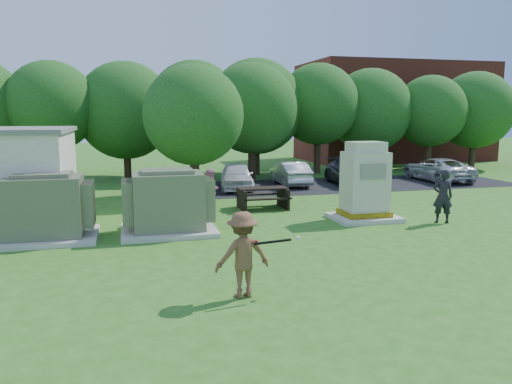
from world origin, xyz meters
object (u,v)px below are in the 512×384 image
object	(u,v)px
batter	(243,255)
car_white	(236,176)
picnic_table	(263,195)
transformer_right	(168,203)
car_silver_b	(437,169)
car_silver_a	(290,173)
transformer_left	(45,209)
generator_cabinet	(365,186)
car_dark	(350,172)
person_at_picnic	(211,190)
person_by_generator	(443,196)

from	to	relation	value
batter	car_white	size ratio (longest dim) A/B	0.45
picnic_table	car_white	size ratio (longest dim) A/B	0.50
transformer_right	car_silver_b	xyz separation A→B (m)	(16.09, 9.05, -0.31)
car_silver_a	transformer_left	bearing A→B (deg)	42.26
generator_cabinet	car_dark	size ratio (longest dim) A/B	0.59
generator_cabinet	car_white	distance (m)	9.03
transformer_left	person_at_picnic	distance (m)	6.48
transformer_left	car_dark	world-z (taller)	transformer_left
generator_cabinet	person_by_generator	distance (m)	2.71
batter	person_by_generator	world-z (taller)	person_by_generator
transformer_left	transformer_right	world-z (taller)	same
generator_cabinet	person_by_generator	world-z (taller)	generator_cabinet
batter	car_white	distance (m)	15.35
transformer_left	car_silver_a	world-z (taller)	transformer_left
picnic_table	batter	world-z (taller)	batter
transformer_left	car_dark	size ratio (longest dim) A/B	0.63
batter	person_at_picnic	bearing A→B (deg)	-102.20
generator_cabinet	person_at_picnic	distance (m)	5.94
transformer_left	batter	xyz separation A→B (m)	(4.72, -6.23, -0.06)
car_white	car_silver_a	size ratio (longest dim) A/B	1.02
picnic_table	car_silver_b	world-z (taller)	car_silver_b
car_white	person_by_generator	bearing A→B (deg)	-52.17
person_at_picnic	car_silver_a	size ratio (longest dim) A/B	0.43
person_by_generator	car_dark	bearing A→B (deg)	-76.11
picnic_table	person_by_generator	world-z (taller)	person_by_generator
car_silver_a	generator_cabinet	bearing A→B (deg)	89.99
picnic_table	batter	distance (m)	9.98
person_by_generator	car_dark	distance (m)	9.82
picnic_table	car_silver_a	xyz separation A→B (m)	(3.24, 6.23, 0.11)
person_by_generator	car_silver_b	size ratio (longest dim) A/B	0.40
batter	person_at_picnic	distance (m)	9.48
car_silver_b	generator_cabinet	bearing A→B (deg)	44.33
car_white	car_silver_b	bearing A→B (deg)	10.54
car_silver_a	car_silver_b	world-z (taller)	car_silver_b
generator_cabinet	picnic_table	xyz separation A→B (m)	(-3.00, 3.02, -0.70)
transformer_right	transformer_left	bearing A→B (deg)	180.00
person_at_picnic	car_dark	size ratio (longest dim) A/B	0.35
car_silver_a	car_silver_b	xyz separation A→B (m)	(8.79, -0.45, 0.02)
person_at_picnic	generator_cabinet	bearing A→B (deg)	-73.60
car_white	batter	bearing A→B (deg)	-92.55
picnic_table	car_white	distance (m)	5.53
batter	car_dark	xyz separation A→B (m)	(9.48, 15.03, -0.22)
picnic_table	car_silver_a	size ratio (longest dim) A/B	0.51
picnic_table	car_white	bearing A→B (deg)	88.75
picnic_table	car_silver_b	distance (m)	13.35
transformer_left	batter	world-z (taller)	transformer_left
car_dark	car_silver_b	xyz separation A→B (m)	(5.59, 0.24, -0.03)
person_at_picnic	car_silver_b	bearing A→B (deg)	-21.26
generator_cabinet	car_dark	bearing A→B (deg)	68.10
car_silver_a	car_silver_b	bearing A→B (deg)	178.52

